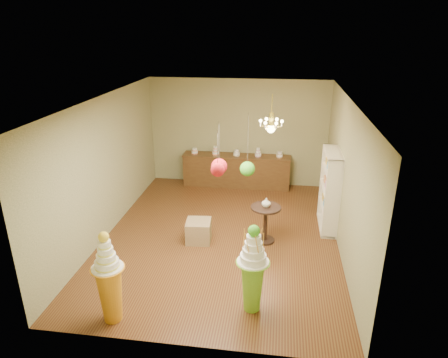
# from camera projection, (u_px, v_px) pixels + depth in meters

# --- Properties ---
(floor) EXTENTS (6.50, 6.50, 0.00)m
(floor) POSITION_uv_depth(u_px,v_px,m) (221.00, 236.00, 8.79)
(floor) COLOR #553117
(floor) RESTS_ON ground
(ceiling) EXTENTS (6.50, 6.50, 0.00)m
(ceiling) POSITION_uv_depth(u_px,v_px,m) (221.00, 100.00, 7.70)
(ceiling) COLOR silver
(ceiling) RESTS_ON ground
(wall_back) EXTENTS (5.00, 0.04, 3.00)m
(wall_back) POSITION_uv_depth(u_px,v_px,m) (238.00, 133.00, 11.25)
(wall_back) COLOR #949668
(wall_back) RESTS_ON ground
(wall_front) EXTENTS (5.00, 0.04, 3.00)m
(wall_front) POSITION_uv_depth(u_px,v_px,m) (184.00, 257.00, 5.25)
(wall_front) COLOR #949668
(wall_front) RESTS_ON ground
(wall_left) EXTENTS (0.04, 6.50, 3.00)m
(wall_left) POSITION_uv_depth(u_px,v_px,m) (106.00, 167.00, 8.57)
(wall_left) COLOR #949668
(wall_left) RESTS_ON ground
(wall_right) EXTENTS (0.04, 6.50, 3.00)m
(wall_right) POSITION_uv_depth(u_px,v_px,m) (345.00, 178.00, 7.92)
(wall_right) COLOR #949668
(wall_right) RESTS_ON ground
(pedestal_green) EXTENTS (0.65, 0.65, 1.53)m
(pedestal_green) POSITION_uv_depth(u_px,v_px,m) (253.00, 275.00, 6.32)
(pedestal_green) COLOR #72B528
(pedestal_green) RESTS_ON floor
(pedestal_orange) EXTENTS (0.62, 0.62, 1.55)m
(pedestal_orange) POSITION_uv_depth(u_px,v_px,m) (110.00, 286.00, 6.11)
(pedestal_orange) COLOR orange
(pedestal_orange) RESTS_ON floor
(burlap_riser) EXTENTS (0.56, 0.56, 0.47)m
(burlap_riser) POSITION_uv_depth(u_px,v_px,m) (199.00, 231.00, 8.52)
(burlap_riser) COLOR #8E734D
(burlap_riser) RESTS_ON floor
(sideboard) EXTENTS (3.04, 0.54, 1.16)m
(sideboard) POSITION_uv_depth(u_px,v_px,m) (236.00, 170.00, 11.36)
(sideboard) COLOR #503419
(sideboard) RESTS_ON floor
(shelving_unit) EXTENTS (0.33, 1.20, 1.80)m
(shelving_unit) POSITION_uv_depth(u_px,v_px,m) (330.00, 190.00, 8.90)
(shelving_unit) COLOR #EDE8CD
(shelving_unit) RESTS_ON floor
(round_table) EXTENTS (0.82, 0.82, 0.81)m
(round_table) POSITION_uv_depth(u_px,v_px,m) (265.00, 219.00, 8.41)
(round_table) COLOR black
(round_table) RESTS_ON floor
(vase) EXTENTS (0.22, 0.22, 0.19)m
(vase) POSITION_uv_depth(u_px,v_px,m) (266.00, 202.00, 8.27)
(vase) COLOR #EDE8CD
(vase) RESTS_ON round_table
(pom_red_left) EXTENTS (0.25, 0.25, 0.85)m
(pom_red_left) POSITION_uv_depth(u_px,v_px,m) (219.00, 166.00, 6.26)
(pom_red_left) COLOR #3B362A
(pom_red_left) RESTS_ON ceiling
(pom_green_mid) EXTENTS (0.26, 0.26, 1.13)m
(pom_green_mid) POSITION_uv_depth(u_px,v_px,m) (247.00, 169.00, 6.95)
(pom_green_mid) COLOR #3B362A
(pom_green_mid) RESTS_ON ceiling
(pom_red_right) EXTENTS (0.20, 0.20, 0.69)m
(pom_red_right) POSITION_uv_depth(u_px,v_px,m) (218.00, 170.00, 5.72)
(pom_red_right) COLOR #3B362A
(pom_red_right) RESTS_ON ceiling
(chandelier) EXTENTS (0.54, 0.54, 0.85)m
(chandelier) POSITION_uv_depth(u_px,v_px,m) (271.00, 126.00, 8.60)
(chandelier) COLOR #EFDA54
(chandelier) RESTS_ON ceiling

